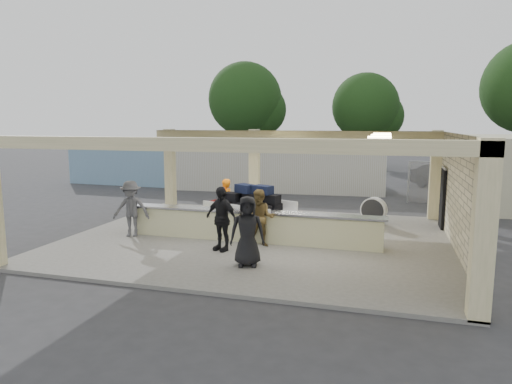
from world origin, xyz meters
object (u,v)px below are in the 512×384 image
(passenger_b, at_px, (221,219))
(container_white, at_px, (277,168))
(container_blue, at_px, (150,163))
(baggage_counter, at_px, (253,226))
(drum_fan, at_px, (374,210))
(passenger_a, at_px, (260,218))
(car_white_a, at_px, (497,183))
(car_dark, at_px, (450,177))
(passenger_c, at_px, (131,209))
(luggage_cart, at_px, (248,206))
(passenger_d, at_px, (247,231))
(baggage_handler, at_px, (225,203))

(passenger_b, height_order, container_white, container_white)
(container_blue, bearing_deg, baggage_counter, -47.10)
(drum_fan, xyz_separation_m, passenger_a, (-3.21, -3.92, 0.32))
(car_white_a, distance_m, car_dark, 2.87)
(drum_fan, height_order, passenger_b, passenger_b)
(passenger_a, xyz_separation_m, car_dark, (7.09, 15.07, -0.23))
(passenger_c, distance_m, car_dark, 18.97)
(luggage_cart, xyz_separation_m, container_white, (-1.50, 10.30, 0.31))
(passenger_d, bearing_deg, passenger_b, 119.10)
(container_white, bearing_deg, car_dark, 14.09)
(baggage_handler, distance_m, car_white_a, 15.56)
(baggage_handler, bearing_deg, container_white, -152.94)
(car_dark, distance_m, container_blue, 17.99)
(container_blue, bearing_deg, luggage_cart, -45.47)
(drum_fan, distance_m, passenger_c, 8.58)
(passenger_c, distance_m, car_white_a, 18.81)
(drum_fan, height_order, passenger_c, passenger_c)
(passenger_b, height_order, car_dark, passenger_b)
(baggage_counter, height_order, passenger_c, passenger_c)
(passenger_c, xyz_separation_m, container_blue, (-6.28, 12.47, 0.31))
(baggage_handler, xyz_separation_m, car_white_a, (11.00, 11.00, -0.26))
(passenger_c, bearing_deg, baggage_counter, -9.04)
(passenger_d, distance_m, car_white_a, 17.46)
(luggage_cart, xyz_separation_m, passenger_c, (-3.50, -1.76, 0.05))
(baggage_counter, distance_m, car_dark, 16.38)
(luggage_cart, height_order, drum_fan, luggage_cart)
(passenger_a, bearing_deg, car_dark, 57.29)
(passenger_b, relative_size, car_white_a, 0.38)
(baggage_counter, relative_size, container_white, 0.69)
(baggage_handler, height_order, passenger_d, passenger_d)
(container_blue, bearing_deg, passenger_a, -47.23)
(passenger_b, relative_size, container_blue, 0.19)
(baggage_counter, distance_m, passenger_a, 0.74)
(passenger_c, relative_size, container_white, 0.16)
(passenger_b, bearing_deg, luggage_cart, 108.97)
(car_dark, bearing_deg, car_white_a, -90.33)
(baggage_counter, distance_m, car_white_a, 15.74)
(passenger_c, relative_size, car_dark, 0.41)
(passenger_a, distance_m, car_white_a, 15.92)
(baggage_counter, bearing_deg, drum_fan, 43.55)
(car_white_a, relative_size, container_blue, 0.49)
(container_white, bearing_deg, luggage_cart, -85.24)
(luggage_cart, distance_m, passenger_c, 3.92)
(passenger_a, height_order, container_white, container_white)
(container_blue, bearing_deg, car_dark, 10.45)
(car_white_a, relative_size, car_dark, 1.13)
(baggage_counter, distance_m, container_white, 11.76)
(baggage_counter, distance_m, drum_fan, 4.96)
(luggage_cart, bearing_deg, passenger_c, -133.67)
(passenger_d, distance_m, container_white, 14.25)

